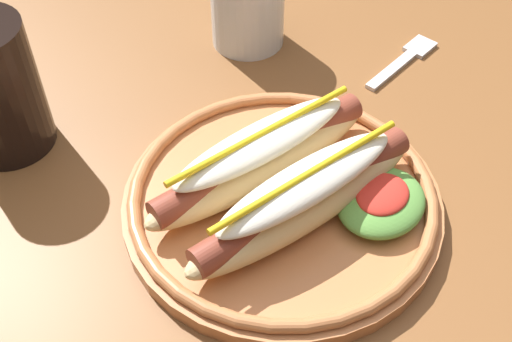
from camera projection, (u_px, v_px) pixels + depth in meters
name	position (u px, v px, depth m)	size (l,w,h in m)	color
dining_table	(264.00, 199.00, 0.69)	(1.48, 1.10, 0.74)	brown
hot_dog_plate	(287.00, 191.00, 0.56)	(0.29, 0.29, 0.08)	#B77042
fork	(405.00, 59.00, 0.73)	(0.12, 0.03, 0.00)	silver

